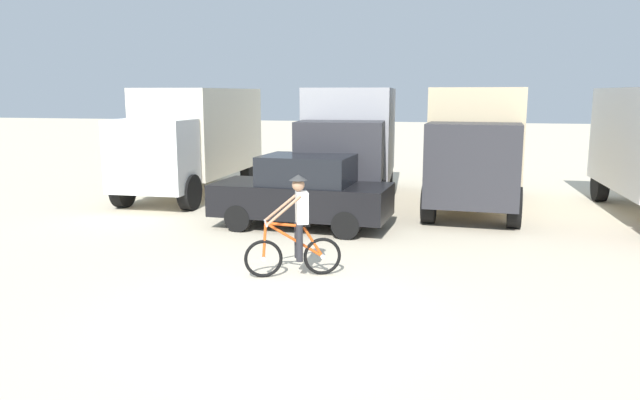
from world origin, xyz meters
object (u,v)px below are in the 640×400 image
at_px(box_truck_grey_hauler, 351,138).
at_px(sedan_parked, 303,192).
at_px(box_truck_cream_rv, 195,135).
at_px(cyclist_orange_shirt, 296,229).
at_px(box_truck_tan_camper, 477,141).

bearing_deg(box_truck_grey_hauler, sedan_parked, -95.65).
bearing_deg(box_truck_cream_rv, cyclist_orange_shirt, -55.33).
height_order(box_truck_grey_hauler, cyclist_orange_shirt, box_truck_grey_hauler).
distance_m(sedan_parked, cyclist_orange_shirt, 3.85).
bearing_deg(box_truck_grey_hauler, box_truck_tan_camper, -4.40).
bearing_deg(cyclist_orange_shirt, box_truck_tan_camper, 67.16).
distance_m(box_truck_grey_hauler, box_truck_tan_camper, 3.69).
xyz_separation_m(box_truck_cream_rv, box_truck_grey_hauler, (5.09, 0.02, 0.00)).
bearing_deg(sedan_parked, box_truck_cream_rv, 137.92).
relative_size(box_truck_cream_rv, sedan_parked, 1.57).
bearing_deg(sedan_parked, box_truck_tan_camper, 43.96).
distance_m(box_truck_cream_rv, box_truck_grey_hauler, 5.09).
xyz_separation_m(box_truck_tan_camper, cyclist_orange_shirt, (-3.25, -7.71, -1.03)).
distance_m(box_truck_cream_rv, sedan_parked, 6.37).
distance_m(box_truck_grey_hauler, sedan_parked, 4.37).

